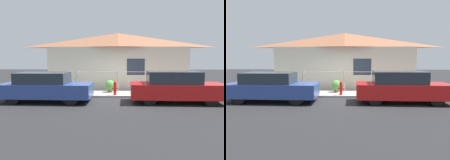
# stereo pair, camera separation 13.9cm
# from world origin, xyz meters

# --- Properties ---
(ground_plane) EXTENTS (60.00, 60.00, 0.00)m
(ground_plane) POSITION_xyz_m (0.00, 0.00, 0.00)
(ground_plane) COLOR #262628
(sidewalk) EXTENTS (24.00, 1.72, 0.12)m
(sidewalk) POSITION_xyz_m (0.00, 0.86, 0.06)
(sidewalk) COLOR #B2AFA8
(sidewalk) RESTS_ON ground_plane
(house) EXTENTS (9.23, 2.23, 3.70)m
(house) POSITION_xyz_m (0.00, 3.41, 2.98)
(house) COLOR beige
(house) RESTS_ON ground_plane
(fence) EXTENTS (4.90, 0.10, 1.19)m
(fence) POSITION_xyz_m (0.00, 1.57, 0.77)
(fence) COLOR #999993
(fence) RESTS_ON sidewalk
(car_left) EXTENTS (4.20, 1.78, 1.38)m
(car_left) POSITION_xyz_m (-3.33, -1.13, 0.70)
(car_left) COLOR #2D4793
(car_left) RESTS_ON ground_plane
(car_right) EXTENTS (4.23, 1.74, 1.44)m
(car_right) POSITION_xyz_m (2.64, -1.13, 0.72)
(car_right) COLOR red
(car_right) RESTS_ON ground_plane
(fire_hydrant) EXTENTS (0.38, 0.17, 0.73)m
(fire_hydrant) POSITION_xyz_m (-0.15, 0.26, 0.50)
(fire_hydrant) COLOR red
(fire_hydrant) RESTS_ON sidewalk
(potted_plant_near_hydrant) EXTENTS (0.60, 0.60, 0.69)m
(potted_plant_near_hydrant) POSITION_xyz_m (-0.44, 1.21, 0.49)
(potted_plant_near_hydrant) COLOR #9E5638
(potted_plant_near_hydrant) RESTS_ON sidewalk
(potted_plant_by_fence) EXTENTS (0.44, 0.44, 0.53)m
(potted_plant_by_fence) POSITION_xyz_m (-3.53, 1.31, 0.41)
(potted_plant_by_fence) COLOR #9E5638
(potted_plant_by_fence) RESTS_ON sidewalk
(potted_plant_corner) EXTENTS (0.48, 0.48, 0.61)m
(potted_plant_corner) POSITION_xyz_m (2.21, 0.95, 0.45)
(potted_plant_corner) COLOR slate
(potted_plant_corner) RESTS_ON sidewalk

